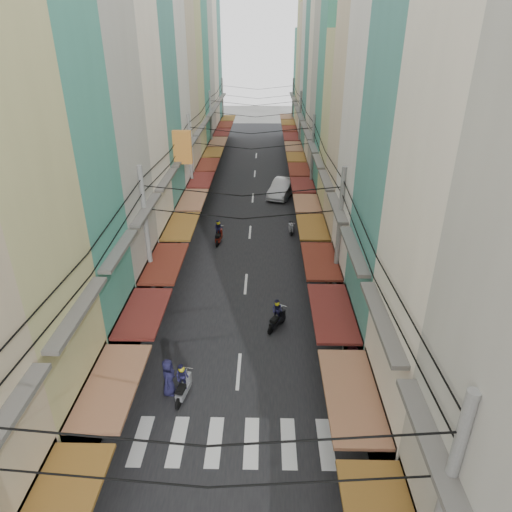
# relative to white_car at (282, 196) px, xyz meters

# --- Properties ---
(ground) EXTENTS (160.00, 160.00, 0.00)m
(ground) POSITION_rel_white_car_xyz_m (-2.75, -22.66, 0.00)
(ground) COLOR #60605C
(ground) RESTS_ON ground
(road) EXTENTS (10.00, 80.00, 0.02)m
(road) POSITION_rel_white_car_xyz_m (-2.75, -2.66, 0.01)
(road) COLOR black
(road) RESTS_ON ground
(sidewalk_left) EXTENTS (3.00, 80.00, 0.06)m
(sidewalk_left) POSITION_rel_white_car_xyz_m (-9.25, -2.66, 0.03)
(sidewalk_left) COLOR gray
(sidewalk_left) RESTS_ON ground
(sidewalk_right) EXTENTS (3.00, 80.00, 0.06)m
(sidewalk_right) POSITION_rel_white_car_xyz_m (3.75, -2.66, 0.03)
(sidewalk_right) COLOR gray
(sidewalk_right) RESTS_ON ground
(crosswalk) EXTENTS (7.55, 2.40, 0.01)m
(crosswalk) POSITION_rel_white_car_xyz_m (-2.75, -28.66, 0.03)
(crosswalk) COLOR silver
(crosswalk) RESTS_ON ground
(building_row_left) EXTENTS (7.80, 67.67, 23.70)m
(building_row_left) POSITION_rel_white_car_xyz_m (-10.67, -6.10, 9.78)
(building_row_left) COLOR silver
(building_row_left) RESTS_ON ground
(building_row_right) EXTENTS (7.80, 68.98, 22.59)m
(building_row_right) POSITION_rel_white_car_xyz_m (5.17, -6.21, 9.41)
(building_row_right) COLOR teal
(building_row_right) RESTS_ON ground
(utility_poles) EXTENTS (10.20, 66.13, 8.20)m
(utility_poles) POSITION_rel_white_car_xyz_m (-2.75, -7.64, 6.59)
(utility_poles) COLOR gray
(utility_poles) RESTS_ON ground
(white_car) EXTENTS (6.06, 3.84, 2.00)m
(white_car) POSITION_rel_white_car_xyz_m (0.00, 0.00, 0.00)
(white_car) COLOR silver
(white_car) RESTS_ON ground
(bicycle) EXTENTS (1.51, 0.88, 0.98)m
(bicycle) POSITION_rel_white_car_xyz_m (3.83, -24.26, 0.00)
(bicycle) COLOR black
(bicycle) RESTS_ON ground
(moving_scooters) EXTENTS (5.78, 19.41, 1.79)m
(moving_scooters) POSITION_rel_white_car_xyz_m (-3.25, -17.76, 0.52)
(moving_scooters) COLOR black
(moving_scooters) RESTS_ON ground
(parked_scooters) EXTENTS (13.25, 12.87, 1.00)m
(parked_scooters) POSITION_rel_white_car_xyz_m (1.65, -26.65, 0.48)
(parked_scooters) COLOR black
(parked_scooters) RESTS_ON ground
(pedestrians) EXTENTS (13.49, 16.56, 2.21)m
(pedestrians) POSITION_rel_white_car_xyz_m (-6.82, -20.89, 1.04)
(pedestrians) COLOR #241E29
(pedestrians) RESTS_ON ground
(market_umbrella) EXTENTS (2.51, 2.51, 2.65)m
(market_umbrella) POSITION_rel_white_car_xyz_m (3.03, -25.79, 2.34)
(market_umbrella) COLOR #B2B2B7
(market_umbrella) RESTS_ON ground
(traffic_sign) EXTENTS (0.10, 0.64, 2.93)m
(traffic_sign) POSITION_rel_white_car_xyz_m (2.03, -23.87, 2.14)
(traffic_sign) COLOR gray
(traffic_sign) RESTS_ON ground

